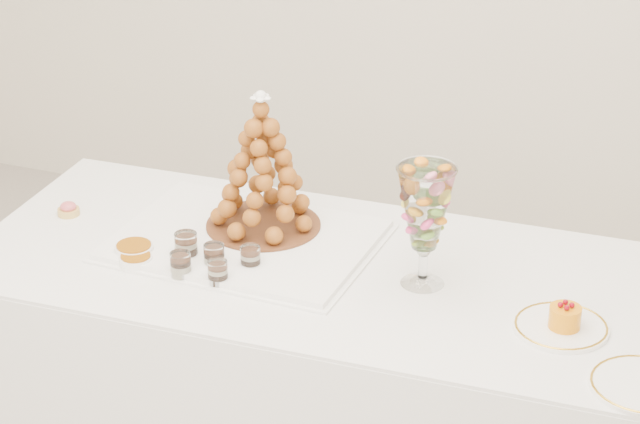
% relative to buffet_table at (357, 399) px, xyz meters
% --- Properties ---
extents(buffet_table, '(2.04, 0.86, 0.77)m').
position_rel_buffet_table_xyz_m(buffet_table, '(0.00, 0.00, 0.00)').
color(buffet_table, white).
rests_on(buffet_table, ground).
extents(lace_tray, '(0.66, 0.51, 0.02)m').
position_rel_buffet_table_xyz_m(lace_tray, '(-0.33, 0.04, 0.39)').
color(lace_tray, white).
rests_on(lace_tray, buffet_table).
extents(macaron_vase, '(0.14, 0.14, 0.31)m').
position_rel_buffet_table_xyz_m(macaron_vase, '(0.16, 0.00, 0.58)').
color(macaron_vase, white).
rests_on(macaron_vase, buffet_table).
extents(cake_plate, '(0.22, 0.22, 0.01)m').
position_rel_buffet_table_xyz_m(cake_plate, '(0.52, -0.09, 0.39)').
color(cake_plate, white).
rests_on(cake_plate, buffet_table).
extents(pink_tart, '(0.06, 0.06, 0.04)m').
position_rel_buffet_table_xyz_m(pink_tart, '(-0.85, 0.02, 0.40)').
color(pink_tart, tan).
rests_on(pink_tart, buffet_table).
extents(verrine_a, '(0.07, 0.07, 0.08)m').
position_rel_buffet_table_xyz_m(verrine_a, '(-0.43, -0.10, 0.42)').
color(verrine_a, white).
rests_on(verrine_a, buffet_table).
extents(verrine_b, '(0.05, 0.05, 0.07)m').
position_rel_buffet_table_xyz_m(verrine_b, '(-0.34, -0.12, 0.42)').
color(verrine_b, white).
rests_on(verrine_b, buffet_table).
extents(verrine_c, '(0.06, 0.06, 0.07)m').
position_rel_buffet_table_xyz_m(verrine_c, '(-0.26, -0.09, 0.42)').
color(verrine_c, white).
rests_on(verrine_c, buffet_table).
extents(verrine_d, '(0.07, 0.07, 0.07)m').
position_rel_buffet_table_xyz_m(verrine_d, '(-0.40, -0.19, 0.42)').
color(verrine_d, white).
rests_on(verrine_d, buffet_table).
extents(verrine_e, '(0.06, 0.06, 0.07)m').
position_rel_buffet_table_xyz_m(verrine_e, '(-0.30, -0.19, 0.42)').
color(verrine_e, white).
rests_on(verrine_e, buffet_table).
extents(ramekin_back, '(0.10, 0.10, 0.03)m').
position_rel_buffet_table_xyz_m(ramekin_back, '(-0.56, -0.13, 0.40)').
color(ramekin_back, white).
rests_on(ramekin_back, buffet_table).
extents(ramekin_front, '(0.09, 0.09, 0.03)m').
position_rel_buffet_table_xyz_m(ramekin_front, '(-0.54, -0.17, 0.40)').
color(ramekin_front, white).
rests_on(ramekin_front, buffet_table).
extents(croquembouche, '(0.30, 0.30, 0.38)m').
position_rel_buffet_table_xyz_m(croquembouche, '(-0.31, 0.11, 0.59)').
color(croquembouche, brown).
rests_on(croquembouche, lace_tray).
extents(mousse_cake, '(0.07, 0.07, 0.06)m').
position_rel_buffet_table_xyz_m(mousse_cake, '(0.53, -0.10, 0.42)').
color(mousse_cake, orange).
rests_on(mousse_cake, cake_plate).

